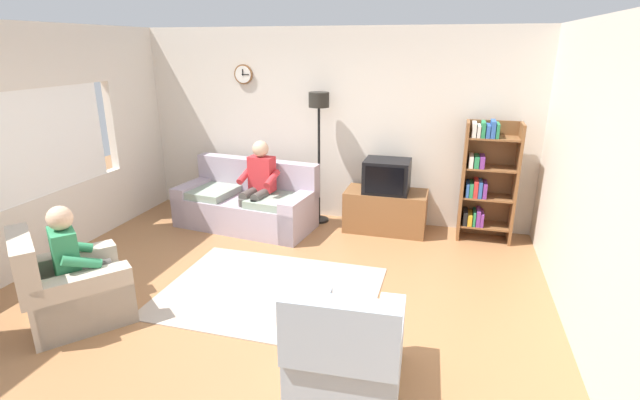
{
  "coord_description": "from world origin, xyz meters",
  "views": [
    {
      "loc": [
        1.66,
        -3.87,
        2.46
      ],
      "look_at": [
        0.37,
        0.71,
        0.88
      ],
      "focal_mm": 26.42,
      "sensor_mm": 36.0,
      "label": 1
    }
  ],
  "objects_px": {
    "couch": "(247,204)",
    "person_on_couch": "(258,181)",
    "tv_stand": "(385,211)",
    "floor_lamp": "(319,122)",
    "armchair_near_bookshelf": "(347,352)",
    "person_in_left_armchair": "(78,258)",
    "armchair_near_window": "(73,291)",
    "tv": "(387,176)",
    "bookshelf": "(485,179)"
  },
  "relations": [
    {
      "from": "floor_lamp",
      "to": "armchair_near_window",
      "type": "xyz_separation_m",
      "value": [
        -1.49,
        -3.12,
        -1.16
      ]
    },
    {
      "from": "bookshelf",
      "to": "armchair_near_bookshelf",
      "type": "distance_m",
      "value": 3.49
    },
    {
      "from": "armchair_near_window",
      "to": "armchair_near_bookshelf",
      "type": "distance_m",
      "value": 2.65
    },
    {
      "from": "floor_lamp",
      "to": "person_on_couch",
      "type": "relative_size",
      "value": 1.49
    },
    {
      "from": "floor_lamp",
      "to": "person_in_left_armchair",
      "type": "bearing_deg",
      "value": -115.2
    },
    {
      "from": "floor_lamp",
      "to": "tv",
      "type": "bearing_deg",
      "value": -7.17
    },
    {
      "from": "tv_stand",
      "to": "person_on_couch",
      "type": "distance_m",
      "value": 1.79
    },
    {
      "from": "floor_lamp",
      "to": "armchair_near_window",
      "type": "relative_size",
      "value": 1.56
    },
    {
      "from": "bookshelf",
      "to": "armchair_near_bookshelf",
      "type": "relative_size",
      "value": 1.71
    },
    {
      "from": "tv_stand",
      "to": "tv",
      "type": "bearing_deg",
      "value": -90.0
    },
    {
      "from": "armchair_near_window",
      "to": "person_on_couch",
      "type": "xyz_separation_m",
      "value": [
        0.8,
        2.56,
        0.41
      ]
    },
    {
      "from": "couch",
      "to": "armchair_near_window",
      "type": "height_order",
      "value": "same"
    },
    {
      "from": "armchair_near_bookshelf",
      "to": "person_on_couch",
      "type": "bearing_deg",
      "value": 123.91
    },
    {
      "from": "floor_lamp",
      "to": "armchair_near_window",
      "type": "distance_m",
      "value": 3.64
    },
    {
      "from": "armchair_near_bookshelf",
      "to": "person_on_couch",
      "type": "xyz_separation_m",
      "value": [
        -1.85,
        2.75,
        0.41
      ]
    },
    {
      "from": "couch",
      "to": "person_on_couch",
      "type": "relative_size",
      "value": 1.61
    },
    {
      "from": "person_on_couch",
      "to": "tv_stand",
      "type": "bearing_deg",
      "value": 15.36
    },
    {
      "from": "couch",
      "to": "tv_stand",
      "type": "bearing_deg",
      "value": 10.42
    },
    {
      "from": "tv_stand",
      "to": "armchair_near_window",
      "type": "xyz_separation_m",
      "value": [
        -2.47,
        -3.02,
        0.01
      ]
    },
    {
      "from": "tv",
      "to": "floor_lamp",
      "type": "distance_m",
      "value": 1.19
    },
    {
      "from": "floor_lamp",
      "to": "armchair_near_bookshelf",
      "type": "relative_size",
      "value": 2.01
    },
    {
      "from": "armchair_near_window",
      "to": "tv",
      "type": "bearing_deg",
      "value": 50.44
    },
    {
      "from": "armchair_near_window",
      "to": "tv_stand",
      "type": "bearing_deg",
      "value": 50.67
    },
    {
      "from": "armchair_near_window",
      "to": "armchair_near_bookshelf",
      "type": "height_order",
      "value": "same"
    },
    {
      "from": "bookshelf",
      "to": "person_in_left_armchair",
      "type": "xyz_separation_m",
      "value": [
        -3.67,
        -3.02,
        -0.21
      ]
    },
    {
      "from": "tv",
      "to": "person_on_couch",
      "type": "xyz_separation_m",
      "value": [
        -1.68,
        -0.44,
        -0.09
      ]
    },
    {
      "from": "couch",
      "to": "person_on_couch",
      "type": "bearing_deg",
      "value": -24.99
    },
    {
      "from": "armchair_near_window",
      "to": "person_on_couch",
      "type": "height_order",
      "value": "person_on_couch"
    },
    {
      "from": "armchair_near_window",
      "to": "armchair_near_bookshelf",
      "type": "relative_size",
      "value": 1.29
    },
    {
      "from": "couch",
      "to": "tv",
      "type": "height_order",
      "value": "tv"
    },
    {
      "from": "tv_stand",
      "to": "bookshelf",
      "type": "xyz_separation_m",
      "value": [
        1.25,
        0.07,
        0.53
      ]
    },
    {
      "from": "floor_lamp",
      "to": "person_on_couch",
      "type": "distance_m",
      "value": 1.17
    },
    {
      "from": "floor_lamp",
      "to": "person_in_left_armchair",
      "type": "relative_size",
      "value": 1.65
    },
    {
      "from": "armchair_near_window",
      "to": "person_on_couch",
      "type": "bearing_deg",
      "value": 72.71
    },
    {
      "from": "tv",
      "to": "person_in_left_armchair",
      "type": "xyz_separation_m",
      "value": [
        -2.42,
        -2.92,
        -0.18
      ]
    },
    {
      "from": "person_in_left_armchair",
      "to": "couch",
      "type": "bearing_deg",
      "value": 79.01
    },
    {
      "from": "tv",
      "to": "person_in_left_armchair",
      "type": "relative_size",
      "value": 0.54
    },
    {
      "from": "bookshelf",
      "to": "tv",
      "type": "bearing_deg",
      "value": -175.71
    },
    {
      "from": "armchair_near_window",
      "to": "person_in_left_armchair",
      "type": "bearing_deg",
      "value": 50.66
    },
    {
      "from": "armchair_near_bookshelf",
      "to": "person_in_left_armchair",
      "type": "xyz_separation_m",
      "value": [
        -2.59,
        0.27,
        0.32
      ]
    },
    {
      "from": "armchair_near_window",
      "to": "person_on_couch",
      "type": "distance_m",
      "value": 2.71
    },
    {
      "from": "tv_stand",
      "to": "bookshelf",
      "type": "bearing_deg",
      "value": 3.17
    },
    {
      "from": "tv",
      "to": "person_on_couch",
      "type": "distance_m",
      "value": 1.73
    },
    {
      "from": "floor_lamp",
      "to": "tv_stand",
      "type": "bearing_deg",
      "value": -5.76
    },
    {
      "from": "tv_stand",
      "to": "person_on_couch",
      "type": "relative_size",
      "value": 0.89
    },
    {
      "from": "tv_stand",
      "to": "bookshelf",
      "type": "relative_size",
      "value": 0.7
    },
    {
      "from": "floor_lamp",
      "to": "armchair_near_bookshelf",
      "type": "height_order",
      "value": "floor_lamp"
    },
    {
      "from": "armchair_near_window",
      "to": "floor_lamp",
      "type": "bearing_deg",
      "value": 64.43
    },
    {
      "from": "tv_stand",
      "to": "floor_lamp",
      "type": "height_order",
      "value": "floor_lamp"
    },
    {
      "from": "floor_lamp",
      "to": "armchair_near_bookshelf",
      "type": "xyz_separation_m",
      "value": [
        1.16,
        -3.31,
        -1.16
      ]
    }
  ]
}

